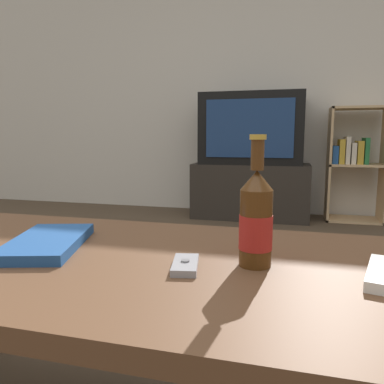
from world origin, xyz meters
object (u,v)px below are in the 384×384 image
object	(u,v)px
television	(252,129)
cell_phone	(185,265)
bookshelf	(354,161)
beer_bottle	(256,219)
tv_stand	(251,191)
table_book	(48,242)
remote_control	(380,273)

from	to	relation	value
television	cell_phone	bearing A→B (deg)	-86.76
bookshelf	beer_bottle	xyz separation A→B (m)	(-0.60, -2.80, 0.04)
cell_phone	tv_stand	bearing A→B (deg)	81.98
television	table_book	size ratio (longest dim) A/B	2.90
table_book	television	bearing A→B (deg)	69.52
tv_stand	bookshelf	size ratio (longest dim) A/B	1.05
television	remote_control	size ratio (longest dim) A/B	5.11
tv_stand	television	xyz separation A→B (m)	(-0.00, -0.00, 0.56)
beer_bottle	remote_control	distance (m)	0.24
remote_control	table_book	distance (m)	0.71
tv_stand	table_book	distance (m)	2.72
tv_stand	beer_bottle	size ratio (longest dim) A/B	3.97
cell_phone	remote_control	size ratio (longest dim) A/B	0.64
beer_bottle	cell_phone	world-z (taller)	beer_bottle
bookshelf	cell_phone	size ratio (longest dim) A/B	8.81
beer_bottle	remote_control	world-z (taller)	beer_bottle
beer_bottle	bookshelf	bearing A→B (deg)	77.96
bookshelf	remote_control	world-z (taller)	bookshelf
tv_stand	remote_control	size ratio (longest dim) A/B	5.93
tv_stand	cell_phone	xyz separation A→B (m)	(0.16, -2.76, 0.24)
tv_stand	beer_bottle	xyz separation A→B (m)	(0.29, -2.71, 0.33)
tv_stand	remote_control	distance (m)	2.78
beer_bottle	table_book	xyz separation A→B (m)	(-0.48, 0.00, -0.08)
remote_control	tv_stand	bearing A→B (deg)	115.31
bookshelf	beer_bottle	bearing A→B (deg)	-102.04
beer_bottle	table_book	distance (m)	0.49
beer_bottle	tv_stand	bearing A→B (deg)	96.06
table_book	cell_phone	bearing A→B (deg)	-25.15
tv_stand	bookshelf	bearing A→B (deg)	5.77
beer_bottle	cell_phone	distance (m)	0.17
cell_phone	beer_bottle	bearing A→B (deg)	10.55
tv_stand	television	bearing A→B (deg)	-90.00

